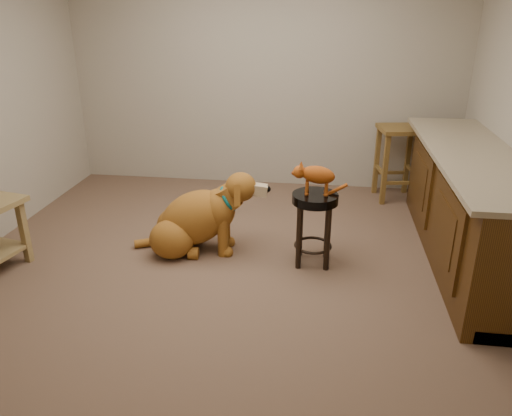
# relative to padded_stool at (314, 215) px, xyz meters

# --- Properties ---
(floor) EXTENTS (4.50, 4.00, 0.01)m
(floor) POSITION_rel_padded_stool_xyz_m (-0.66, -0.03, -0.44)
(floor) COLOR brown
(floor) RESTS_ON ground
(room_shell) EXTENTS (4.54, 4.04, 2.62)m
(room_shell) POSITION_rel_padded_stool_xyz_m (-0.66, -0.03, 1.24)
(room_shell) COLOR #A29783
(room_shell) RESTS_ON ground
(cabinet_run) EXTENTS (0.70, 2.56, 0.94)m
(cabinet_run) POSITION_rel_padded_stool_xyz_m (1.28, 0.27, 0.00)
(cabinet_run) COLOR #43270C
(cabinet_run) RESTS_ON ground
(padded_stool) EXTENTS (0.38, 0.38, 0.62)m
(padded_stool) POSITION_rel_padded_stool_xyz_m (0.00, 0.00, 0.00)
(padded_stool) COLOR black
(padded_stool) RESTS_ON ground
(wood_stool) EXTENTS (0.51, 0.51, 0.81)m
(wood_stool) POSITION_rel_padded_stool_xyz_m (0.86, 1.64, -0.01)
(wood_stool) COLOR brown
(wood_stool) RESTS_ON ground
(golden_retriever) EXTENTS (1.23, 0.63, 0.78)m
(golden_retriever) POSITION_rel_padded_stool_xyz_m (-1.03, 0.09, -0.15)
(golden_retriever) COLOR brown
(golden_retriever) RESTS_ON ground
(tabby_kitten) EXTENTS (0.46, 0.17, 0.29)m
(tabby_kitten) POSITION_rel_padded_stool_xyz_m (-0.01, 0.00, 0.34)
(tabby_kitten) COLOR #8E3C0E
(tabby_kitten) RESTS_ON padded_stool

